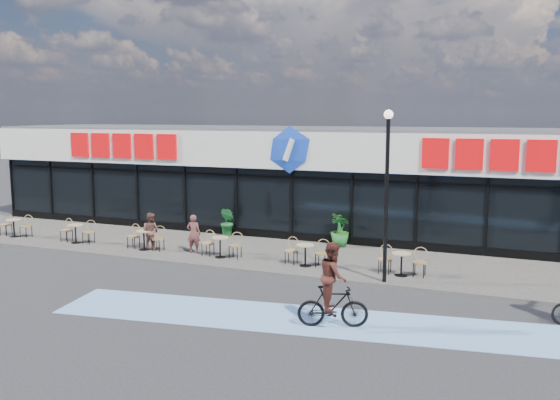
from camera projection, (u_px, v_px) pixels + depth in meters
name	position (u px, v px, depth m)	size (l,w,h in m)	color
ground	(210.00, 288.00, 17.88)	(120.00, 120.00, 0.00)	#28282B
sidewalk	(268.00, 254.00, 22.01)	(44.00, 5.00, 0.10)	#5F5A54
bike_lane	(320.00, 321.00, 15.03)	(14.00, 2.20, 0.01)	#71A0D6
building	(315.00, 178.00, 26.66)	(30.60, 6.57, 4.75)	black
lamp_post	(387.00, 181.00, 17.75)	(0.28, 0.28, 5.24)	black
bistro_set_0	(16.00, 226.00, 24.89)	(1.54, 0.62, 0.90)	tan
bistro_set_1	(77.00, 231.00, 23.69)	(1.54, 0.62, 0.90)	tan
bistro_set_2	(145.00, 237.00, 22.49)	(1.54, 0.62, 0.90)	tan
bistro_set_3	(221.00, 244.00, 21.30)	(1.54, 0.62, 0.90)	tan
bistro_set_4	(306.00, 252.00, 20.10)	(1.54, 0.62, 0.90)	tan
bistro_set_5	(402.00, 261.00, 18.90)	(1.54, 0.62, 0.90)	tan
potted_plant_left	(228.00, 222.00, 24.90)	(0.66, 0.54, 1.21)	#1B5F28
potted_plant_mid	(340.00, 232.00, 22.96)	(0.65, 0.65, 1.16)	#1C6228
potted_plant_right	(340.00, 229.00, 23.17)	(0.72, 0.72, 1.28)	#215117
patron_left	(194.00, 234.00, 21.89)	(0.52, 0.34, 1.44)	brown
patron_right	(151.00, 231.00, 22.45)	(0.69, 0.54, 1.41)	brown
cyclist_a	(333.00, 291.00, 14.49)	(1.81, 1.02, 2.14)	black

